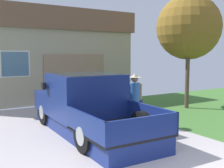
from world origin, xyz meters
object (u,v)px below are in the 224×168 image
person_with_hat (134,97)px  handbag (132,125)px  front_yard_tree (189,26)px  pickup_truck (86,106)px  house_with_garage (38,55)px

person_with_hat → handbag: size_ratio=4.08×
handbag → front_yard_tree: 5.60m
pickup_truck → front_yard_tree: front_yard_tree is taller
person_with_hat → house_with_garage: size_ratio=0.20×
house_with_garage → front_yard_tree: 8.03m
pickup_truck → person_with_hat: size_ratio=3.06×
house_with_garage → front_yard_tree: (4.38, -6.62, 1.21)m
handbag → front_yard_tree: size_ratio=0.09×
pickup_truck → person_with_hat: pickup_truck is taller
front_yard_tree → handbag: bearing=-158.6°
handbag → person_with_hat: bearing=36.4°
pickup_truck → house_with_garage: (1.09, 7.72, 1.48)m
pickup_truck → front_yard_tree: (5.47, 1.10, 2.69)m
front_yard_tree → pickup_truck: bearing=-168.6°
pickup_truck → handbag: (1.28, -0.54, -0.63)m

